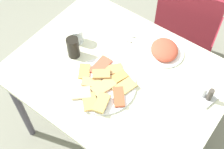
{
  "coord_description": "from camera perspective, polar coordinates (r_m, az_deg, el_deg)",
  "views": [
    {
      "loc": [
        0.54,
        -0.77,
        2.02
      ],
      "look_at": [
        -0.01,
        -0.05,
        0.76
      ],
      "focal_mm": 49.04,
      "sensor_mm": 36.0,
      "label": 1
    }
  ],
  "objects": [
    {
      "name": "condiment_caddy",
      "position": [
        1.56,
        17.15,
        -3.76
      ],
      "size": [
        0.11,
        0.11,
        0.08
      ],
      "color": "#B2B2B7",
      "rests_on": "dining_table"
    },
    {
      "name": "salad_plate_greens",
      "position": [
        1.69,
        9.74,
        4.45
      ],
      "size": [
        0.22,
        0.22,
        0.06
      ],
      "color": "white",
      "rests_on": "dining_table"
    },
    {
      "name": "dining_table",
      "position": [
        1.67,
        1.13,
        -1.36
      ],
      "size": [
        1.09,
        0.84,
        0.73
      ],
      "color": "silver",
      "rests_on": "ground_plane"
    },
    {
      "name": "fork",
      "position": [
        1.76,
        0.8,
        7.31
      ],
      "size": [
        0.2,
        0.04,
        0.0
      ],
      "primitive_type": "cube",
      "rotation": [
        0.0,
        0.0,
        0.12
      ],
      "color": "silver",
      "rests_on": "paper_napkin"
    },
    {
      "name": "spoon",
      "position": [
        1.78,
        1.5,
        7.98
      ],
      "size": [
        0.18,
        0.05,
        0.0
      ],
      "primitive_type": "cube",
      "rotation": [
        0.0,
        0.0,
        0.2
      ],
      "color": "silver",
      "rests_on": "paper_napkin"
    },
    {
      "name": "ground_plane",
      "position": [
        2.23,
        0.86,
        -10.82
      ],
      "size": [
        6.0,
        6.0,
        0.0
      ],
      "primitive_type": "plane",
      "color": "gray"
    },
    {
      "name": "pide_platter",
      "position": [
        1.54,
        -1.79,
        -1.98
      ],
      "size": [
        0.34,
        0.35,
        0.04
      ],
      "color": "white",
      "rests_on": "dining_table"
    },
    {
      "name": "soda_can",
      "position": [
        1.64,
        -7.26,
        5.03
      ],
      "size": [
        0.09,
        0.09,
        0.12
      ],
      "primitive_type": "cylinder",
      "rotation": [
        0.0,
        0.0,
        4.14
      ],
      "color": "black",
      "rests_on": "dining_table"
    },
    {
      "name": "dining_chair",
      "position": [
        2.21,
        13.76,
        8.54
      ],
      "size": [
        0.49,
        0.49,
        0.88
      ],
      "color": "maroon",
      "rests_on": "ground_plane"
    },
    {
      "name": "drinking_glass",
      "position": [
        1.71,
        -6.51,
        7.24
      ],
      "size": [
        0.07,
        0.07,
        0.09
      ],
      "primitive_type": "cylinder",
      "color": "silver",
      "rests_on": "dining_table"
    },
    {
      "name": "paper_napkin",
      "position": [
        1.77,
        1.15,
        7.56
      ],
      "size": [
        0.17,
        0.17,
        0.0
      ],
      "primitive_type": "cube",
      "rotation": [
        0.0,
        0.0,
        -0.36
      ],
      "color": "white",
      "rests_on": "dining_table"
    }
  ]
}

